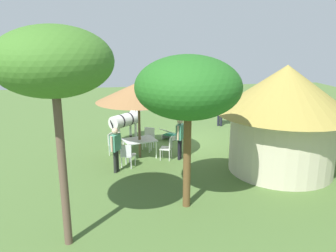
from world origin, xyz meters
The scene contains 16 objects.
ground_plane centered at (0.00, 0.00, 0.00)m, with size 36.00×36.00×0.00m, color #4C6B33.
thatched_hut centered at (-2.89, 3.53, 2.14)m, with size 4.70×4.70×3.78m.
shade_umbrella centered at (1.98, 1.38, 2.64)m, with size 3.28×3.28×3.02m.
patio_dining_table centered at (1.98, 1.38, 0.65)m, with size 1.42×1.17×0.74m.
patio_chair_west_end centered at (2.53, 2.40, 0.52)m, with size 0.59×0.58×0.90m.
patio_chair_near_hut centered at (0.91, 1.81, 0.52)m, with size 0.55×0.56×0.90m.
patio_chair_near_lawn centered at (1.51, 0.34, 0.52)m, with size 0.57×0.56×0.90m.
patio_chair_east_end centered at (3.03, 0.89, 0.52)m, with size 0.57×0.58×0.90m.
guest_beside_umbrella centered at (2.94, 2.77, 0.98)m, with size 0.40×0.51×1.64m.
guest_behind_table centered at (0.46, 1.85, 1.00)m, with size 0.39×0.54×1.66m.
standing_watcher centered at (-2.67, -2.78, 1.07)m, with size 0.51×0.48×1.77m.
striped_lounge_chair centered at (0.41, -0.80, 0.25)m, with size 0.97×0.91×0.58m.
zebra_nearest_camera centered at (-3.46, -0.59, 1.04)m, with size 1.26×2.11×1.58m.
zebra_by_umbrella centered at (2.43, -1.09, 0.93)m, with size 1.69×1.65×1.47m.
acacia_tree_far_lawn centered at (4.13, 6.93, 4.18)m, with size 2.47×2.47×4.96m.
acacia_tree_behind_hut centered at (1.01, 5.61, 3.40)m, with size 2.82×2.82×4.27m.
Camera 1 is at (2.97, 14.22, 4.73)m, focal length 36.26 mm.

